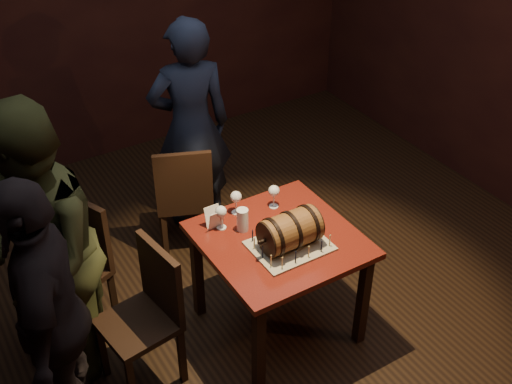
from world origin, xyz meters
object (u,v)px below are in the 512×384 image
Objects in this scene: chair_left_rear at (78,260)px; person_back at (190,127)px; barrel_cake at (290,230)px; wine_glass_mid at (236,198)px; person_left_front at (50,314)px; wine_glass_right at (274,192)px; wine_glass_left at (221,213)px; person_left_rear at (40,257)px; chair_left_front at (149,309)px; pint_of_ale at (243,220)px; chair_back at (184,195)px; pub_table at (279,251)px.

person_back reaches higher than chair_left_rear.
wine_glass_mid is (-0.10, 0.45, -0.00)m from barrel_cake.
wine_glass_right is at bearing 120.37° from person_left_front.
wine_glass_right is (0.39, 0.02, 0.00)m from wine_glass_left.
wine_glass_mid is at bearing 111.34° from person_left_rear.
wine_glass_right is 0.17× the size of chair_left_rear.
person_back is 0.93× the size of person_left_rear.
wine_glass_mid is 1.07m from chair_left_rear.
barrel_cake is 0.22× the size of person_left_rear.
person_back is at bearing 92.79° from wine_glass_right.
wine_glass_left is 0.09× the size of person_left_rear.
wine_glass_mid is 0.25m from wine_glass_right.
person_left_front reaches higher than chair_left_front.
person_left_front is (-0.33, -0.69, 0.30)m from chair_left_rear.
wine_glass_left is 0.17× the size of chair_left_front.
pint_of_ale is 1.17m from person_left_rear.
barrel_cake is 0.23× the size of person_back.
chair_left_front is at bearing -171.68° from pint_of_ale.
pint_of_ale is (-0.15, 0.28, -0.05)m from barrel_cake.
chair_back is at bearing 95.51° from wine_glass_mid.
wine_glass_left is 1.00× the size of wine_glass_right.
wine_glass_right is 1.07m from person_back.
pint_of_ale is (-0.29, -0.10, -0.05)m from wine_glass_right.
wine_glass_right is (0.14, 0.38, -0.00)m from barrel_cake.
chair_back is (0.09, 0.73, -0.35)m from wine_glass_left.
person_left_rear reaches higher than pub_table.
chair_back is at bearing 68.89° from person_back.
wine_glass_left is (-0.25, 0.26, 0.23)m from pub_table.
pub_table is at bearing -46.28° from wine_glass_left.
pub_table is 5.59× the size of wine_glass_right.
person_left_rear is at bearing 163.76° from pub_table.
chair_left_front is at bearing -126.64° from chair_back.
wine_glass_right is 0.31m from pint_of_ale.
barrel_cake is 1.37m from chair_left_rear.
chair_back is 1.00× the size of chair_left_rear.
chair_left_front reaches higher than pub_table.
wine_glass_right is 1.06m from chair_left_front.
person_back reaches higher than barrel_cake.
barrel_cake is at bearing -55.07° from wine_glass_left.
pub_table is 0.53× the size of person_back.
chair_left_rear and chair_left_front have the same top height.
wine_glass_mid is 0.17× the size of chair_back.
wine_glass_right is at bearing 70.57° from barrel_cake.
pub_table is 0.97× the size of chair_back.
person_back is at bearing 86.71° from barrel_cake.
pint_of_ale is at bearing 102.96° from person_left_rear.
wine_glass_left is at bearing 106.44° from person_left_rear.
barrel_cake is 2.46× the size of wine_glass_left.
person_back is at bearing 78.47° from pint_of_ale.
person_left_rear is at bearing 48.84° from person_back.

